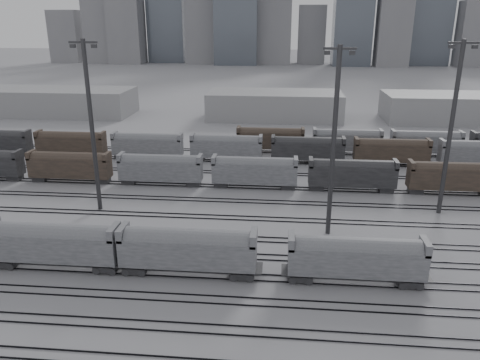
# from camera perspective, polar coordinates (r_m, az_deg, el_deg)

# --- Properties ---
(ground) EXTENTS (900.00, 900.00, 0.00)m
(ground) POSITION_cam_1_polar(r_m,az_deg,el_deg) (56.11, -8.79, -11.72)
(ground) COLOR #A5A5A9
(ground) RESTS_ON ground
(tracks) EXTENTS (220.00, 71.50, 0.16)m
(tracks) POSITION_cam_1_polar(r_m,az_deg,el_deg) (71.30, -5.44, -4.57)
(tracks) COLOR black
(tracks) RESTS_ON ground
(hopper_car_a) EXTENTS (15.79, 3.14, 5.64)m
(hopper_car_a) POSITION_cam_1_polar(r_m,az_deg,el_deg) (60.05, -21.78, -7.03)
(hopper_car_a) COLOR black
(hopper_car_a) RESTS_ON ground
(hopper_car_b) EXTENTS (15.93, 3.16, 5.70)m
(hopper_car_b) POSITION_cam_1_polar(r_m,az_deg,el_deg) (54.79, -6.37, -8.20)
(hopper_car_b) COLOR black
(hopper_car_b) RESTS_ON ground
(hopper_car_c) EXTENTS (15.30, 3.04, 5.47)m
(hopper_car_c) POSITION_cam_1_polar(r_m,az_deg,el_deg) (54.50, 14.00, -9.01)
(hopper_car_c) COLOR black
(hopper_car_c) RESTS_ON ground
(light_mast_b) EXTENTS (4.15, 0.66, 25.95)m
(light_mast_b) POSITION_cam_1_polar(r_m,az_deg,el_deg) (73.67, -17.66, 6.58)
(light_mast_b) COLOR #353538
(light_mast_b) RESTS_ON ground
(light_mast_c) EXTENTS (4.09, 0.65, 25.58)m
(light_mast_c) POSITION_cam_1_polar(r_m,az_deg,el_deg) (62.85, 11.37, 4.91)
(light_mast_c) COLOR #353538
(light_mast_c) RESTS_ON ground
(light_mast_d) EXTENTS (4.15, 0.66, 25.94)m
(light_mast_d) POSITION_cam_1_polar(r_m,az_deg,el_deg) (75.34, 24.36, 6.04)
(light_mast_d) COLOR #353538
(light_mast_d) RESTS_ON ground
(bg_string_near) EXTENTS (151.00, 3.00, 5.60)m
(bg_string_near) POSITION_cam_1_polar(r_m,az_deg,el_deg) (82.86, 1.79, 0.92)
(bg_string_near) COLOR gray
(bg_string_near) RESTS_ON ground
(bg_string_mid) EXTENTS (151.00, 3.00, 5.60)m
(bg_string_mid) POSITION_cam_1_polar(r_m,az_deg,el_deg) (98.20, 8.24, 3.61)
(bg_string_mid) COLOR black
(bg_string_mid) RESTS_ON ground
(bg_string_far) EXTENTS (66.00, 3.00, 5.60)m
(bg_string_far) POSITION_cam_1_polar(r_m,az_deg,el_deg) (108.20, 17.38, 4.36)
(bg_string_far) COLOR brown
(bg_string_far) RESTS_ON ground
(warehouse_left) EXTENTS (50.00, 18.00, 8.00)m
(warehouse_left) POSITION_cam_1_polar(r_m,az_deg,el_deg) (161.15, -21.82, 8.87)
(warehouse_left) COLOR #969698
(warehouse_left) RESTS_ON ground
(warehouse_mid) EXTENTS (40.00, 18.00, 8.00)m
(warehouse_mid) POSITION_cam_1_polar(r_m,az_deg,el_deg) (143.78, 4.25, 9.09)
(warehouse_mid) COLOR #969698
(warehouse_mid) RESTS_ON ground
(warehouse_right) EXTENTS (35.00, 18.00, 8.00)m
(warehouse_right) POSITION_cam_1_polar(r_m,az_deg,el_deg) (151.29, 23.73, 8.05)
(warehouse_right) COLOR #969698
(warehouse_right) RESTS_ON ground
(skyline) EXTENTS (316.00, 22.40, 95.00)m
(skyline) POSITION_cam_1_polar(r_m,az_deg,el_deg) (326.74, 5.38, 19.94)
(skyline) COLOR gray
(skyline) RESTS_ON ground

